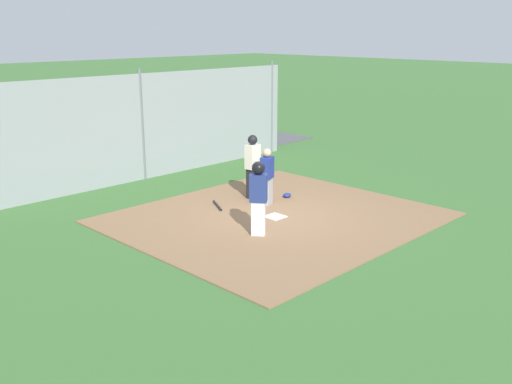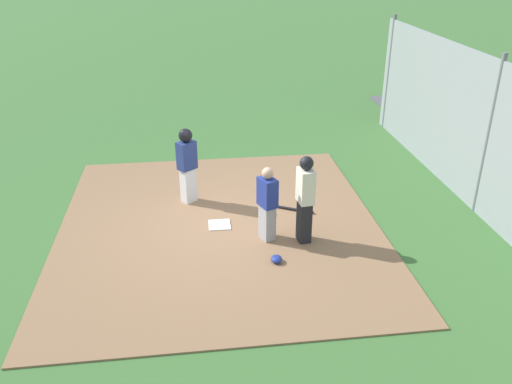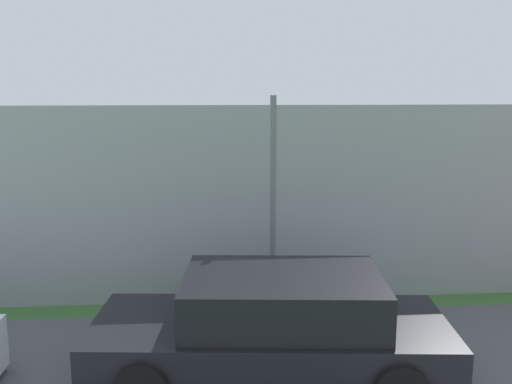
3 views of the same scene
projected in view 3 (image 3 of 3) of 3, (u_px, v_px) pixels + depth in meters
The scene contains 10 objects.
ground_plane at pixel (250, 222), 14.84m from camera, with size 140.00×140.00×0.00m, color #3D6B33.
dirt_infield at pixel (250, 221), 14.84m from camera, with size 7.20×6.40×0.03m, color #896647.
home_plate at pixel (250, 220), 14.84m from camera, with size 0.44×0.44×0.02m, color white.
catcher at pixel (226, 199), 13.78m from camera, with size 0.45×0.39×1.49m.
umpire at pixel (220, 199), 13.07m from camera, with size 0.41×0.30×1.73m.
runner at pixel (292, 180), 15.33m from camera, with size 0.44×0.46×1.68m.
baseball_bat at pixel (273, 236), 13.25m from camera, with size 0.06×0.06×0.82m, color black.
catcher_mask at pixel (191, 228), 13.80m from camera, with size 0.24×0.20×0.12m, color navy.
backstop_fence at pixel (273, 205), 9.17m from camera, with size 12.00×0.10×3.35m.
parked_car_dark at pixel (274, 332), 6.77m from camera, with size 4.34×2.18×1.28m.
Camera 3 is at (-0.99, -14.41, 3.49)m, focal length 39.96 mm.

